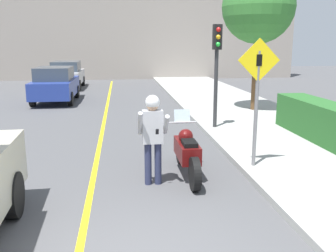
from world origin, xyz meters
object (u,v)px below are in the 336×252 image
at_px(street_tree, 258,7).
at_px(parked_car_blue, 55,84).
at_px(traffic_light, 217,56).
at_px(crossing_sign, 257,91).
at_px(parked_car_silver, 67,75).
at_px(motorcycle, 187,152).
at_px(person_biker, 153,130).

bearing_deg(street_tree, parked_car_blue, 154.78).
height_order(traffic_light, parked_car_blue, traffic_light).
relative_size(crossing_sign, traffic_light, 0.86).
bearing_deg(traffic_light, crossing_sign, -91.68).
bearing_deg(traffic_light, parked_car_silver, 116.42).
bearing_deg(motorcycle, parked_car_blue, 112.24).
bearing_deg(parked_car_blue, person_biker, -71.96).
distance_m(person_biker, crossing_sign, 2.42).
distance_m(motorcycle, street_tree, 8.78).
height_order(motorcycle, parked_car_silver, parked_car_silver).
distance_m(parked_car_blue, parked_car_silver, 5.73).
xyz_separation_m(person_biker, parked_car_blue, (-3.70, 11.36, -0.27)).
distance_m(street_tree, parked_car_silver, 13.42).
bearing_deg(person_biker, motorcycle, 30.08).
height_order(street_tree, parked_car_blue, street_tree).
relative_size(motorcycle, crossing_sign, 0.87).
xyz_separation_m(motorcycle, traffic_light, (1.62, 3.94, 1.87)).
height_order(traffic_light, parked_car_silver, traffic_light).
distance_m(motorcycle, person_biker, 1.07).
bearing_deg(person_biker, crossing_sign, 12.11).
bearing_deg(parked_car_blue, motorcycle, -67.76).
bearing_deg(street_tree, parked_car_silver, 131.79).
bearing_deg(parked_car_blue, street_tree, -25.22).
xyz_separation_m(traffic_light, parked_car_blue, (-6.09, 6.97, -1.53)).
height_order(crossing_sign, parked_car_silver, crossing_sign).
bearing_deg(motorcycle, crossing_sign, 1.73).
height_order(motorcycle, person_biker, person_biker).
xyz_separation_m(motorcycle, crossing_sign, (1.51, 0.05, 1.28)).
bearing_deg(person_biker, parked_car_silver, 102.92).
relative_size(street_tree, parked_car_blue, 1.29).
relative_size(person_biker, parked_car_blue, 0.43).
relative_size(parked_car_blue, parked_car_silver, 1.00).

